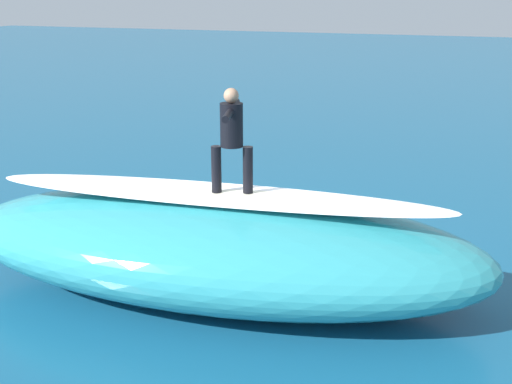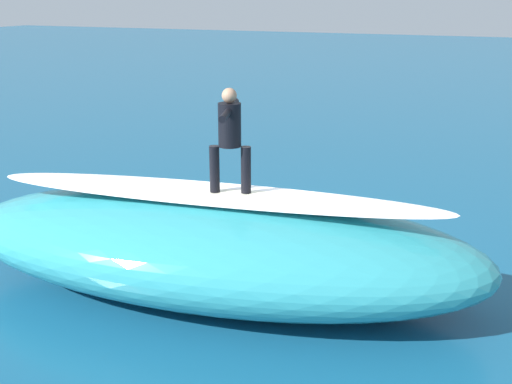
{
  "view_description": "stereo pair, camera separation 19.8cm",
  "coord_description": "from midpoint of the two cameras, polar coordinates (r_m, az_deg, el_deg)",
  "views": [
    {
      "loc": [
        -3.71,
        9.64,
        4.32
      ],
      "look_at": [
        -0.07,
        0.56,
        1.21
      ],
      "focal_mm": 44.13,
      "sensor_mm": 36.0,
      "label": 1
    },
    {
      "loc": [
        -3.89,
        9.56,
        4.32
      ],
      "look_at": [
        -0.07,
        0.56,
        1.21
      ],
      "focal_mm": 44.13,
      "sensor_mm": 36.0,
      "label": 2
    }
  ],
  "objects": [
    {
      "name": "wave_foam_lip",
      "position": [
        9.0,
        -3.4,
        -0.15
      ],
      "size": [
        6.88,
        1.9,
        0.08
      ],
      "primitive_type": "ellipsoid",
      "rotation": [
        0.0,
        0.0,
        0.12
      ],
      "color": "white",
      "rests_on": "wave_crest"
    },
    {
      "name": "foam_patch_mid",
      "position": [
        10.38,
        14.63,
        -7.15
      ],
      "size": [
        0.61,
        0.77,
        0.14
      ],
      "primitive_type": "ellipsoid",
      "rotation": [
        0.0,
        0.0,
        1.7
      ],
      "color": "white",
      "rests_on": "ground_plane"
    },
    {
      "name": "foam_patch_near",
      "position": [
        11.55,
        16.13,
        -4.73
      ],
      "size": [
        0.62,
        0.59,
        0.12
      ],
      "primitive_type": "ellipsoid",
      "rotation": [
        0.0,
        0.0,
        0.66
      ],
      "color": "white",
      "rests_on": "ground_plane"
    },
    {
      "name": "surfboard_riding",
      "position": [
        8.92,
        -1.69,
        -0.28
      ],
      "size": [
        2.11,
        1.12,
        0.09
      ],
      "primitive_type": "ellipsoid",
      "rotation": [
        0.0,
        0.0,
        0.31
      ],
      "color": "#EAE5C6",
      "rests_on": "wave_crest"
    },
    {
      "name": "ground_plane",
      "position": [
        11.2,
        1.31,
        -5.07
      ],
      "size": [
        120.0,
        120.0,
        0.0
      ],
      "primitive_type": "plane",
      "color": "#145175"
    },
    {
      "name": "surfboard_paddling",
      "position": [
        11.9,
        2.22,
        -3.43
      ],
      "size": [
        1.38,
        2.39,
        0.09
      ],
      "primitive_type": "ellipsoid",
      "rotation": [
        0.0,
        0.0,
        1.95
      ],
      "color": "yellow",
      "rests_on": "ground_plane"
    },
    {
      "name": "wave_crest",
      "position": [
        9.28,
        -3.31,
        -4.9
      ],
      "size": [
        8.32,
        4.03,
        1.54
      ],
      "primitive_type": "ellipsoid",
      "rotation": [
        0.0,
        0.0,
        0.12
      ],
      "color": "teal",
      "rests_on": "ground_plane"
    },
    {
      "name": "surfer_riding",
      "position": [
        8.68,
        -1.74,
        5.39
      ],
      "size": [
        0.57,
        1.36,
        1.47
      ],
      "rotation": [
        0.0,
        0.0,
        0.31
      ],
      "color": "black",
      "rests_on": "surfboard_riding"
    },
    {
      "name": "surfer_paddling",
      "position": [
        11.96,
        2.22,
        -2.41
      ],
      "size": [
        0.84,
        1.67,
        0.31
      ],
      "rotation": [
        0.0,
        0.0,
        1.95
      ],
      "color": "black",
      "rests_on": "surfboard_paddling"
    }
  ]
}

